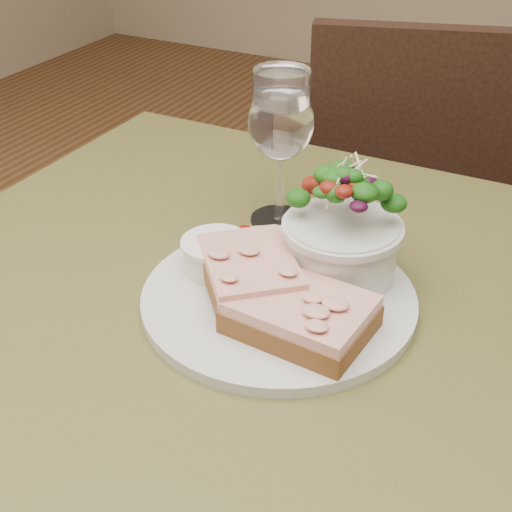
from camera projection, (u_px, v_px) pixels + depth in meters
The scene contains 9 objects.
cafe_table at pixel (244, 376), 0.79m from camera, with size 0.80×0.80×0.75m.
chair_far at pixel (407, 293), 1.53m from camera, with size 0.52×0.52×0.90m.
dinner_plate at pixel (279, 298), 0.73m from camera, with size 0.28×0.28×0.01m, color silver.
sandwich_front at pixel (301, 314), 0.67m from camera, with size 0.14×0.11×0.03m.
sandwich_back at pixel (250, 272), 0.71m from camera, with size 0.14×0.15×0.03m.
ramekin at pixel (216, 254), 0.75m from camera, with size 0.07×0.07×0.04m.
salad_bowl at pixel (343, 225), 0.72m from camera, with size 0.12×0.12×0.13m.
garnish at pixel (255, 236), 0.80m from camera, with size 0.05×0.04×0.02m.
wine_glass at pixel (281, 126), 0.81m from camera, with size 0.08×0.08×0.18m.
Camera 1 is at (0.28, -0.52, 1.18)m, focal length 50.00 mm.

